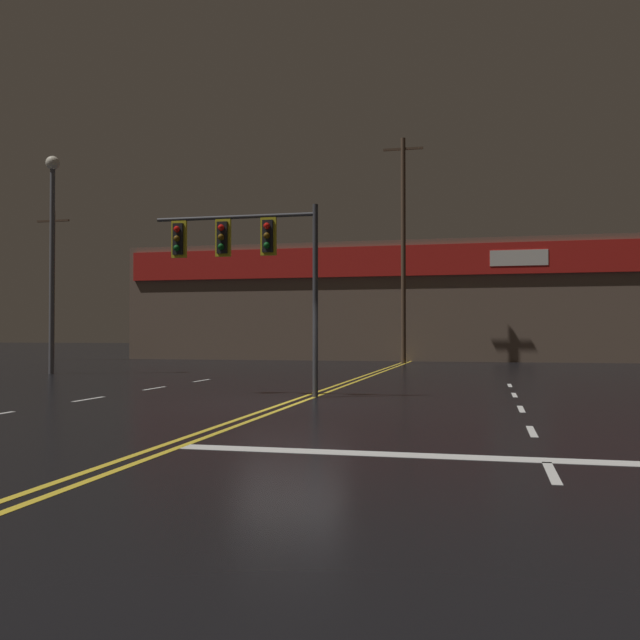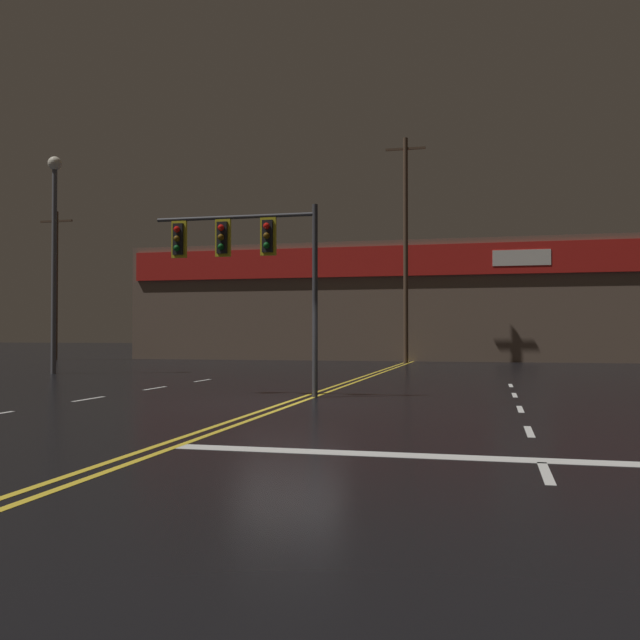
% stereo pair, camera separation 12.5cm
% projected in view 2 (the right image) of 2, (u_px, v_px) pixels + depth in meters
% --- Properties ---
extents(ground_plane, '(200.00, 200.00, 0.00)m').
position_uv_depth(ground_plane, '(289.00, 404.00, 16.47)').
color(ground_plane, black).
extents(road_markings, '(15.34, 60.00, 0.01)m').
position_uv_depth(road_markings, '(319.00, 410.00, 15.01)').
color(road_markings, gold).
rests_on(road_markings, ground).
extents(traffic_signal_median, '(4.46, 0.36, 4.95)m').
position_uv_depth(traffic_signal_median, '(243.00, 249.00, 18.69)').
color(traffic_signal_median, '#38383D').
rests_on(traffic_signal_median, ground).
extents(streetlight_median_approach, '(0.56, 0.56, 8.87)m').
position_uv_depth(streetlight_median_approach, '(54.00, 234.00, 29.01)').
color(streetlight_median_approach, '#59595E').
rests_on(streetlight_median_approach, ground).
extents(building_backdrop, '(36.00, 10.23, 7.20)m').
position_uv_depth(building_backdrop, '(419.00, 304.00, 46.78)').
color(building_backdrop, brown).
rests_on(building_backdrop, ground).
extents(utility_pole_row, '(45.59, 0.26, 12.46)m').
position_uv_depth(utility_pole_row, '(423.00, 260.00, 39.02)').
color(utility_pole_row, '#4C3828').
rests_on(utility_pole_row, ground).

